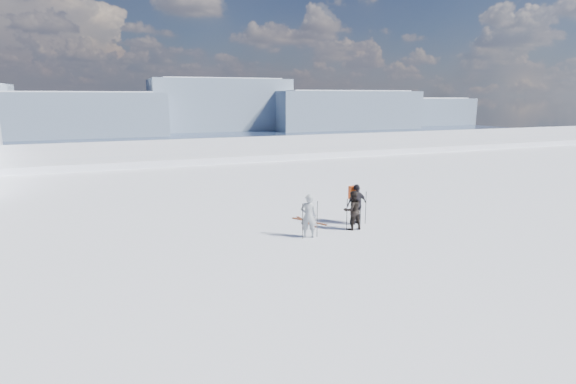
# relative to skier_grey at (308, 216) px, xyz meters

# --- Properties ---
(lake_basin) EXTENTS (820.00, 820.00, 71.62)m
(lake_basin) POSITION_rel_skier_grey_xyz_m (1.50, 26.53, -7.29)
(lake_basin) COLOR white
(lake_basin) RESTS_ON ground
(far_mountain_range) EXTENTS (770.00, 110.00, 53.00)m
(far_mountain_range) POSITION_rel_skier_grey_xyz_m (31.10, 451.31, -7.98)
(far_mountain_range) COLOR slate
(far_mountain_range) RESTS_ON ground
(skier_grey) EXTENTS (0.67, 0.54, 1.58)m
(skier_grey) POSITION_rel_skier_grey_xyz_m (0.00, 0.00, 0.00)
(skier_grey) COLOR gray
(skier_grey) RESTS_ON ground
(skier_dark) EXTENTS (0.73, 0.57, 1.49)m
(skier_dark) POSITION_rel_skier_grey_xyz_m (1.94, 0.29, -0.04)
(skier_dark) COLOR black
(skier_dark) RESTS_ON ground
(skier_pack) EXTENTS (0.99, 0.53, 1.61)m
(skier_pack) POSITION_rel_skier_grey_xyz_m (2.47, 0.89, 0.01)
(skier_pack) COLOR black
(skier_pack) RESTS_ON ground
(backpack) EXTENTS (0.37, 0.24, 0.52)m
(backpack) POSITION_rel_skier_grey_xyz_m (2.44, 1.14, 1.08)
(backpack) COLOR #F45016
(backpack) RESTS_ON skier_pack
(ski_poles) EXTENTS (3.10, 0.94, 1.33)m
(ski_poles) POSITION_rel_skier_grey_xyz_m (1.49, 0.31, -0.15)
(ski_poles) COLOR black
(ski_poles) RESTS_ON ground
(skis_loose) EXTENTS (0.94, 1.70, 0.03)m
(skis_loose) POSITION_rel_skier_grey_xyz_m (0.79, 1.85, -0.78)
(skis_loose) COLOR black
(skis_loose) RESTS_ON ground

